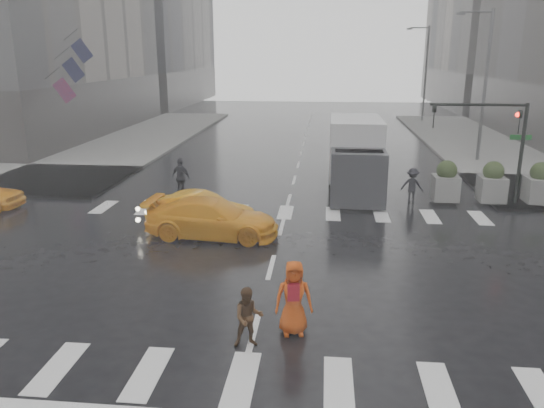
# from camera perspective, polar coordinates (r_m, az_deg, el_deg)

# --- Properties ---
(ground) EXTENTS (120.00, 120.00, 0.00)m
(ground) POSITION_cam_1_polar(r_m,az_deg,el_deg) (16.83, -0.10, -6.79)
(ground) COLOR black
(ground) RESTS_ON ground
(sidewalk_nw) EXTENTS (35.00, 35.00, 0.15)m
(sidewalk_nw) POSITION_cam_1_polar(r_m,az_deg,el_deg) (39.64, -26.58, 4.91)
(sidewalk_nw) COLOR slate
(sidewalk_nw) RESTS_ON ground
(road_markings) EXTENTS (18.00, 48.00, 0.01)m
(road_markings) POSITION_cam_1_polar(r_m,az_deg,el_deg) (16.83, -0.10, -6.77)
(road_markings) COLOR silver
(road_markings) RESTS_ON ground
(traffic_signal_pole) EXTENTS (4.45, 0.42, 4.50)m
(traffic_signal_pole) POSITION_cam_1_polar(r_m,az_deg,el_deg) (24.81, 23.29, 7.03)
(traffic_signal_pole) COLOR black
(traffic_signal_pole) RESTS_ON ground
(street_lamp_near) EXTENTS (2.15, 0.22, 9.00)m
(street_lamp_near) POSITION_cam_1_polar(r_m,az_deg,el_deg) (34.74, 21.78, 12.26)
(street_lamp_near) COLOR #59595B
(street_lamp_near) RESTS_ON ground
(street_lamp_far) EXTENTS (2.15, 0.22, 9.00)m
(street_lamp_far) POSITION_cam_1_polar(r_m,az_deg,el_deg) (54.27, 16.08, 13.68)
(street_lamp_far) COLOR #59595B
(street_lamp_far) RESTS_ON ground
(planter_west) EXTENTS (1.10, 1.10, 1.80)m
(planter_west) POSITION_cam_1_polar(r_m,az_deg,el_deg) (24.87, 18.19, 2.30)
(planter_west) COLOR slate
(planter_west) RESTS_ON ground
(planter_mid) EXTENTS (1.10, 1.10, 1.80)m
(planter_mid) POSITION_cam_1_polar(r_m,az_deg,el_deg) (25.38, 22.60, 2.13)
(planter_mid) COLOR slate
(planter_mid) RESTS_ON ground
(planter_east) EXTENTS (1.10, 1.10, 1.80)m
(planter_east) POSITION_cam_1_polar(r_m,az_deg,el_deg) (26.04, 26.82, 1.95)
(planter_east) COLOR slate
(planter_east) RESTS_ON ground
(flag_cluster) EXTENTS (2.87, 3.06, 4.69)m
(flag_cluster) POSITION_cam_1_polar(r_m,az_deg,el_deg) (37.83, -21.00, 13.60)
(flag_cluster) COLOR #59595B
(flag_cluster) RESTS_ON ground
(pedestrian_brown) EXTENTS (0.80, 0.69, 1.43)m
(pedestrian_brown) POSITION_cam_1_polar(r_m,az_deg,el_deg) (12.33, -2.54, -12.08)
(pedestrian_brown) COLOR #452C18
(pedestrian_brown) RESTS_ON ground
(pedestrian_orange) EXTENTS (0.98, 0.71, 1.84)m
(pedestrian_orange) POSITION_cam_1_polar(r_m,az_deg,el_deg) (12.74, 2.35, -10.03)
(pedestrian_orange) COLOR #C4430D
(pedestrian_orange) RESTS_ON ground
(pedestrian_far_a) EXTENTS (1.26, 1.08, 1.84)m
(pedestrian_far_a) POSITION_cam_1_polar(r_m,az_deg,el_deg) (25.01, -9.73, 2.80)
(pedestrian_far_a) COLOR black
(pedestrian_far_a) RESTS_ON ground
(pedestrian_far_b) EXTENTS (1.14, 0.85, 1.57)m
(pedestrian_far_b) POSITION_cam_1_polar(r_m,az_deg,el_deg) (24.56, 14.85, 1.93)
(pedestrian_far_b) COLOR black
(pedestrian_far_b) RESTS_ON ground
(taxi_mid) EXTENTS (4.28, 2.26, 1.34)m
(taxi_mid) POSITION_cam_1_polar(r_m,az_deg,el_deg) (20.52, -7.69, -0.73)
(taxi_mid) COLOR #FFA00D
(taxi_mid) RESTS_ON ground
(taxi_rear) EXTENTS (4.40, 2.25, 1.40)m
(taxi_rear) POSITION_cam_1_polar(r_m,az_deg,el_deg) (19.45, -6.44, -1.52)
(taxi_rear) COLOR #FFA00D
(taxi_rear) RESTS_ON ground
(box_truck) EXTENTS (2.46, 6.55, 3.48)m
(box_truck) POSITION_cam_1_polar(r_m,az_deg,el_deg) (25.58, 8.99, 5.27)
(box_truck) COLOR silver
(box_truck) RESTS_ON ground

